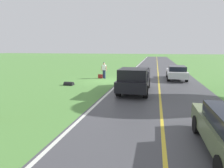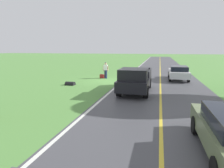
{
  "view_description": "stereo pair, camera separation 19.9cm",
  "coord_description": "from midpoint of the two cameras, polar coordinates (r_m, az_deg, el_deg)",
  "views": [
    {
      "loc": [
        -4.52,
        17.99,
        3.15
      ],
      "look_at": [
        -2.09,
        7.36,
        1.11
      ],
      "focal_mm": 30.4,
      "sensor_mm": 36.0,
      "label": 1
    },
    {
      "loc": [
        -4.72,
        17.94,
        3.15
      ],
      "look_at": [
        -2.09,
        7.36,
        1.11
      ],
      "focal_mm": 30.4,
      "sensor_mm": 36.0,
      "label": 2
    }
  ],
  "objects": [
    {
      "name": "pickup_truck_passing",
      "position": [
        13.86,
        6.39,
        1.45
      ],
      "size": [
        2.13,
        5.42,
        1.82
      ],
      "color": "black",
      "rests_on": "ground"
    },
    {
      "name": "ground_plane",
      "position": [
        18.82,
        -1.49,
        0.94
      ],
      "size": [
        200.0,
        200.0,
        0.0
      ],
      "primitive_type": "plane",
      "color": "#568E42"
    },
    {
      "name": "road_surface",
      "position": [
        18.24,
        13.61,
        0.35
      ],
      "size": [
        7.58,
        120.0,
        0.0
      ],
      "primitive_type": "cube",
      "color": "#47474C",
      "rests_on": "ground"
    },
    {
      "name": "lane_centre_line",
      "position": [
        18.24,
        13.61,
        0.36
      ],
      "size": [
        0.14,
        117.6,
        0.0
      ],
      "primitive_type": "cube",
      "color": "gold",
      "rests_on": "ground"
    },
    {
      "name": "sedan_near_oncoming",
      "position": [
        20.66,
        18.58,
        3.38
      ],
      "size": [
        1.98,
        4.43,
        1.41
      ],
      "color": "silver",
      "rests_on": "ground"
    },
    {
      "name": "drainage_culvert",
      "position": [
        17.04,
        -13.16,
        -0.35
      ],
      "size": [
        0.8,
        0.6,
        0.6
      ],
      "primitive_type": "cylinder",
      "rotation": [
        0.0,
        1.57,
        0.0
      ],
      "color": "black",
      "rests_on": "ground"
    },
    {
      "name": "lane_edge_line",
      "position": [
        18.54,
        2.39,
        0.81
      ],
      "size": [
        0.16,
        117.6,
        0.0
      ],
      "primitive_type": "cube",
      "color": "silver",
      "rests_on": "ground"
    },
    {
      "name": "hitchhiker_walking",
      "position": [
        20.38,
        -2.65,
        4.46
      ],
      "size": [
        0.62,
        0.53,
        1.75
      ],
      "color": "navy",
      "rests_on": "ground"
    },
    {
      "name": "suitcase_carried",
      "position": [
        20.56,
        -3.81,
        2.34
      ],
      "size": [
        0.48,
        0.24,
        0.42
      ],
      "primitive_type": "cube",
      "rotation": [
        0.0,
        0.0,
        1.48
      ],
      "color": "maroon",
      "rests_on": "ground"
    }
  ]
}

